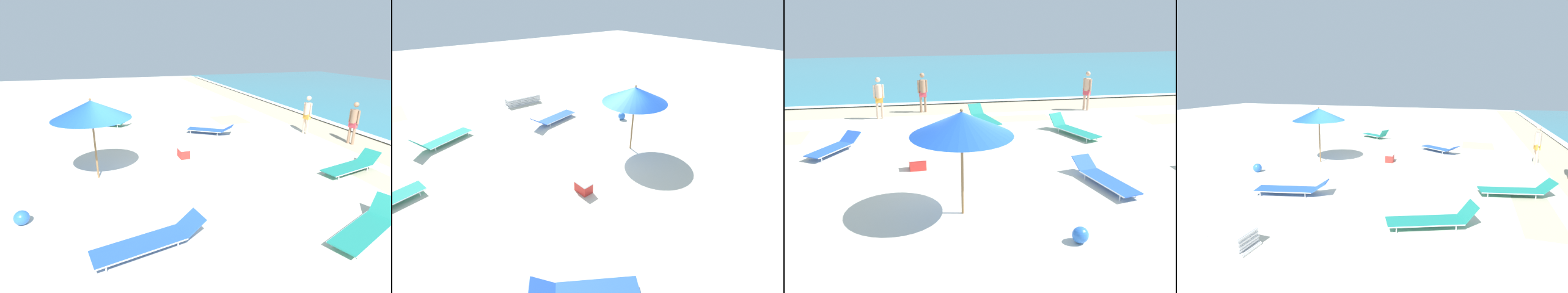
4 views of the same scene
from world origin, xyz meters
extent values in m
cube|color=beige|center=(0.00, 0.00, -0.08)|extent=(60.00, 60.00, 0.16)
cube|color=#B3A68B|center=(-6.37, 5.63, 0.00)|extent=(1.98, 1.68, 0.00)
cube|color=#B3A68B|center=(2.83, 7.01, 0.00)|extent=(2.93, 1.07, 0.00)
cylinder|color=olive|center=(-0.51, -1.29, 1.08)|extent=(0.06, 0.06, 2.17)
cone|color=blue|center=(-0.51, -1.29, 2.17)|extent=(2.31, 2.31, 0.54)
cylinder|color=#163D95|center=(-0.51, -1.29, 1.91)|extent=(2.24, 2.24, 0.01)
sphere|color=olive|center=(-0.51, -1.29, 2.47)|extent=(0.07, 0.07, 0.07)
cube|color=white|center=(6.63, -0.18, 0.06)|extent=(0.66, 1.82, 0.03)
cube|color=silver|center=(6.63, -0.18, 0.03)|extent=(0.68, 1.86, 0.04)
cube|color=white|center=(6.63, -0.26, 0.14)|extent=(0.66, 1.82, 0.03)
cube|color=silver|center=(6.63, -0.26, 0.11)|extent=(0.68, 1.86, 0.04)
cube|color=white|center=(6.63, -0.24, 0.23)|extent=(0.66, 1.82, 0.03)
cube|color=silver|center=(6.63, -0.24, 0.20)|extent=(0.68, 1.86, 0.04)
cube|color=white|center=(6.63, -0.25, 0.31)|extent=(0.66, 1.82, 0.03)
cube|color=silver|center=(6.63, -0.25, 0.28)|extent=(0.68, 1.86, 0.04)
cube|color=white|center=(6.63, -0.25, 0.40)|extent=(0.66, 1.82, 0.03)
cube|color=silver|center=(6.63, -0.25, 0.37)|extent=(0.68, 1.86, 0.04)
cube|color=#1E8475|center=(4.44, 4.13, 0.17)|extent=(1.27, 1.98, 0.03)
cylinder|color=silver|center=(4.16, 4.02, 0.17)|extent=(0.74, 1.77, 0.03)
cylinder|color=silver|center=(4.72, 4.24, 0.17)|extent=(0.74, 1.77, 0.03)
cube|color=#1E8475|center=(4.02, 5.16, 0.39)|extent=(0.67, 0.55, 0.45)
cylinder|color=silver|center=(4.48, 3.35, 0.08)|extent=(0.03, 0.03, 0.16)
cylinder|color=silver|center=(4.95, 3.54, 0.08)|extent=(0.03, 0.03, 0.16)
cylinder|color=silver|center=(3.93, 4.72, 0.08)|extent=(0.03, 0.03, 0.16)
cylinder|color=silver|center=(4.40, 4.91, 0.08)|extent=(0.03, 0.03, 0.16)
cube|color=blue|center=(3.51, -0.50, 0.17)|extent=(0.99, 1.97, 0.03)
cylinder|color=silver|center=(3.21, -0.57, 0.17)|extent=(0.44, 1.84, 0.03)
cylinder|color=silver|center=(3.80, -0.44, 0.17)|extent=(0.44, 1.84, 0.03)
cube|color=blue|center=(3.25, 0.64, 0.33)|extent=(0.67, 0.59, 0.33)
cylinder|color=silver|center=(3.42, -1.28, 0.08)|extent=(0.03, 0.03, 0.16)
cylinder|color=silver|center=(3.91, -1.17, 0.08)|extent=(0.03, 0.03, 0.16)
cylinder|color=silver|center=(3.10, 0.16, 0.08)|extent=(0.03, 0.03, 0.16)
cylinder|color=silver|center=(3.59, 0.27, 0.08)|extent=(0.03, 0.03, 0.16)
cube|color=#1E8475|center=(1.45, 6.42, 0.17)|extent=(1.00, 1.95, 0.03)
cylinder|color=silver|center=(1.16, 6.35, 0.17)|extent=(0.44, 1.83, 0.03)
cylinder|color=silver|center=(1.74, 6.48, 0.17)|extent=(0.44, 1.83, 0.03)
cube|color=#1E8475|center=(1.20, 7.52, 0.36)|extent=(0.66, 0.54, 0.39)
cylinder|color=silver|center=(1.36, 5.65, 0.08)|extent=(0.03, 0.03, 0.16)
cylinder|color=silver|center=(1.86, 5.76, 0.08)|extent=(0.03, 0.03, 0.16)
cylinder|color=silver|center=(1.04, 7.07, 0.08)|extent=(0.03, 0.03, 0.16)
cylinder|color=silver|center=(1.54, 7.18, 0.08)|extent=(0.03, 0.03, 0.16)
cube|color=blue|center=(-4.22, 3.49, 0.17)|extent=(1.40, 1.69, 0.03)
cylinder|color=silver|center=(-4.47, 3.65, 0.17)|extent=(0.92, 1.38, 0.03)
cylinder|color=silver|center=(-3.97, 3.33, 0.17)|extent=(0.92, 1.38, 0.03)
cube|color=blue|center=(-3.65, 4.37, 0.32)|extent=(0.75, 0.72, 0.31)
cylinder|color=silver|center=(-4.78, 3.10, 0.08)|extent=(0.03, 0.03, 0.16)
cylinder|color=silver|center=(-4.36, 2.82, 0.08)|extent=(0.03, 0.03, 0.16)
cylinder|color=silver|center=(-4.09, 4.16, 0.08)|extent=(0.03, 0.03, 0.16)
cylinder|color=silver|center=(-3.66, 3.88, 0.08)|extent=(0.03, 0.03, 0.16)
cube|color=#1E8475|center=(-6.96, -0.80, 0.17)|extent=(1.34, 1.74, 0.03)
cylinder|color=silver|center=(-7.22, -0.66, 0.17)|extent=(0.84, 1.46, 0.03)
cylinder|color=silver|center=(-6.70, -0.95, 0.17)|extent=(0.84, 1.46, 0.03)
cube|color=#1E8475|center=(-6.47, 0.06, 0.40)|extent=(0.67, 0.58, 0.46)
cylinder|color=silver|center=(-7.50, -1.24, 0.08)|extent=(0.03, 0.03, 0.16)
cylinder|color=silver|center=(-7.06, -1.49, 0.08)|extent=(0.03, 0.03, 0.16)
cylinder|color=silver|center=(-6.86, -0.12, 0.08)|extent=(0.03, 0.03, 0.16)
cylinder|color=silver|center=(-6.42, -0.37, 0.08)|extent=(0.03, 0.03, 0.16)
cylinder|color=beige|center=(-2.73, 7.96, 0.45)|extent=(0.11, 0.11, 0.90)
cylinder|color=beige|center=(-2.92, 7.92, 0.45)|extent=(0.11, 0.11, 0.90)
cube|color=gold|center=(-2.83, 7.94, 0.82)|extent=(0.33, 0.23, 0.24)
cylinder|color=beige|center=(-2.83, 7.94, 1.18)|extent=(0.27, 0.27, 0.55)
cylinder|color=beige|center=(-2.64, 7.97, 1.17)|extent=(0.08, 0.08, 0.55)
cylinder|color=beige|center=(-3.01, 7.90, 1.17)|extent=(0.08, 0.08, 0.55)
sphere|color=beige|center=(-2.83, 7.94, 1.66)|extent=(0.21, 0.21, 0.21)
sphere|color=blue|center=(1.69, -2.99, 0.17)|extent=(0.35, 0.35, 0.35)
cube|color=red|center=(-1.45, 1.72, 0.16)|extent=(0.50, 0.37, 0.32)
cube|color=white|center=(-1.45, 1.72, 0.35)|extent=(0.52, 0.39, 0.05)
camera|label=1|loc=(8.73, -0.93, 4.01)|focal=28.00mm
camera|label=2|loc=(-6.40, 5.46, 5.13)|focal=24.00mm
camera|label=3|loc=(-1.64, -10.39, 4.68)|focal=40.00mm
camera|label=4|loc=(11.58, 5.03, 3.63)|focal=28.00mm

